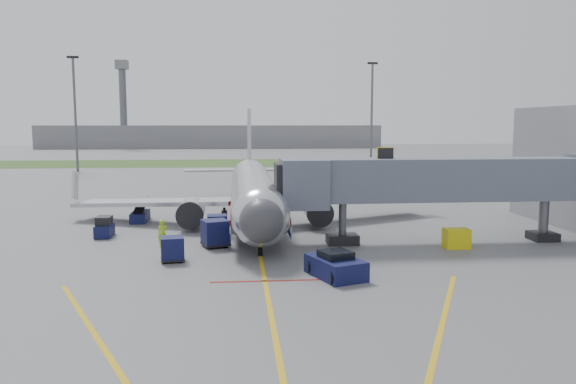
{
  "coord_description": "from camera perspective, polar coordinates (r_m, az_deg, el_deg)",
  "views": [
    {
      "loc": [
        -1.47,
        -33.81,
        8.54
      ],
      "look_at": [
        2.55,
        9.86,
        3.2
      ],
      "focal_mm": 35.0,
      "sensor_mm": 36.0,
      "label": 1
    }
  ],
  "objects": [
    {
      "name": "baggage_cart_a",
      "position": [
        39.56,
        -7.39,
        -4.16
      ],
      "size": [
        2.22,
        2.22,
        1.88
      ],
      "color": "#0D0F3A",
      "rests_on": "ground"
    },
    {
      "name": "jet_bridge",
      "position": [
        41.57,
        14.94,
        1.09
      ],
      "size": [
        25.3,
        4.0,
        6.9
      ],
      "color": "slate",
      "rests_on": "ground"
    },
    {
      "name": "airliner",
      "position": [
        49.43,
        -3.51,
        0.08
      ],
      "size": [
        32.1,
        35.67,
        10.25
      ],
      "color": "silver",
      "rests_on": "ground"
    },
    {
      "name": "distant_terminal",
      "position": [
        204.04,
        -7.69,
        5.61
      ],
      "size": [
        120.0,
        14.0,
        8.0
      ],
      "primitive_type": "cube",
      "color": "slate",
      "rests_on": "ground"
    },
    {
      "name": "apron_markings",
      "position": [
        27.79,
        -2.0,
        -10.95
      ],
      "size": [
        21.52,
        50.0,
        0.01
      ],
      "color": "gold",
      "rests_on": "ground"
    },
    {
      "name": "baggage_cart_b",
      "position": [
        35.87,
        -11.66,
        -5.68
      ],
      "size": [
        1.63,
        1.63,
        1.55
      ],
      "color": "#0D0F3A",
      "rests_on": "ground"
    },
    {
      "name": "light_mast_right",
      "position": [
        112.01,
        8.5,
        8.01
      ],
      "size": [
        2.0,
        0.44,
        20.4
      ],
      "color": "#595B60",
      "rests_on": "ground"
    },
    {
      "name": "control_tower",
      "position": [
        202.7,
        -16.42,
        9.15
      ],
      "size": [
        4.0,
        4.0,
        30.0
      ],
      "color": "#595B60",
      "rests_on": "ground"
    },
    {
      "name": "ground",
      "position": [
        34.9,
        -2.7,
        -7.23
      ],
      "size": [
        400.0,
        400.0,
        0.0
      ],
      "primitive_type": "plane",
      "color": "#565659",
      "rests_on": "ground"
    },
    {
      "name": "light_mast_left",
      "position": [
        107.68,
        -20.81,
        7.69
      ],
      "size": [
        2.0,
        0.44,
        20.4
      ],
      "color": "#595B60",
      "rests_on": "ground"
    },
    {
      "name": "baggage_tug",
      "position": [
        44.94,
        -18.16,
        -3.47
      ],
      "size": [
        1.2,
        2.25,
        1.56
      ],
      "color": "#0D0F3A",
      "rests_on": "ground"
    },
    {
      "name": "ground_power_cart",
      "position": [
        40.55,
        16.74,
        -4.55
      ],
      "size": [
        1.7,
        1.14,
        1.36
      ],
      "color": "#D5C30C",
      "rests_on": "ground"
    },
    {
      "name": "pushback_tug",
      "position": [
        31.8,
        4.86,
        -7.5
      ],
      "size": [
        3.3,
        4.11,
        1.49
      ],
      "color": "#0D0F3A",
      "rests_on": "ground"
    },
    {
      "name": "baggage_cart_c",
      "position": [
        43.26,
        -7.21,
        -3.38
      ],
      "size": [
        1.62,
        1.62,
        1.63
      ],
      "color": "#0D0F3A",
      "rests_on": "ground"
    },
    {
      "name": "ramp_worker",
      "position": [
        40.22,
        -12.61,
        -4.12
      ],
      "size": [
        0.78,
        0.62,
        1.88
      ],
      "primitive_type": "imported",
      "rotation": [
        0.0,
        0.0,
        0.28
      ],
      "color": "#A0CB17",
      "rests_on": "ground"
    },
    {
      "name": "grass_strip",
      "position": [
        124.11,
        -4.57,
        2.98
      ],
      "size": [
        300.0,
        25.0,
        0.01
      ],
      "primitive_type": "cube",
      "color": "#2D4C1E",
      "rests_on": "ground"
    },
    {
      "name": "belt_loader",
      "position": [
        51.21,
        -14.79,
        -2.33
      ],
      "size": [
        1.37,
        4.1,
        1.99
      ],
      "color": "#0D0F3A",
      "rests_on": "ground"
    }
  ]
}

